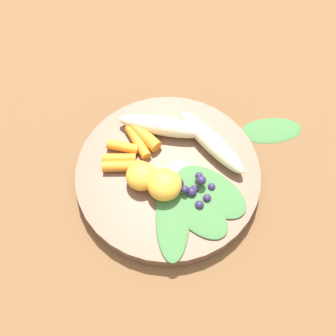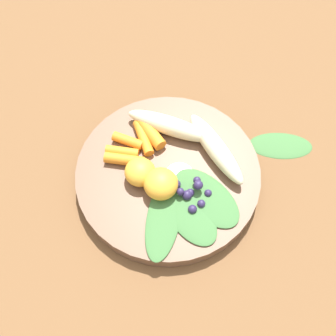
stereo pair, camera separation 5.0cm
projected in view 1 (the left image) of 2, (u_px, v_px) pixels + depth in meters
ground_plane at (168, 179)px, 0.67m from camera, size 2.40×2.40×0.00m
bowl at (168, 175)px, 0.66m from camera, size 0.28×0.28×0.03m
banana_peeled_left at (162, 126)px, 0.67m from camera, size 0.12×0.12×0.03m
banana_peeled_right at (211, 142)px, 0.66m from camera, size 0.04×0.14×0.03m
orange_segment_near at (164, 185)px, 0.62m from camera, size 0.05×0.05×0.04m
orange_segment_far at (141, 176)px, 0.63m from camera, size 0.05×0.05×0.03m
carrot_front at (144, 135)px, 0.67m from camera, size 0.03×0.06×0.02m
carrot_mid_left at (138, 142)px, 0.66m from camera, size 0.02×0.06×0.02m
carrot_mid_right at (123, 147)px, 0.66m from camera, size 0.04×0.04×0.02m
carrot_rear at (119, 158)px, 0.65m from camera, size 0.05×0.04×0.01m
carrot_small at (123, 166)px, 0.64m from camera, size 0.06×0.05×0.02m
blueberry_pile at (195, 188)px, 0.62m from camera, size 0.05×0.06×0.03m
coconut_shred_patch at (180, 174)px, 0.64m from camera, size 0.04×0.04×0.00m
kale_leaf_left at (173, 216)px, 0.61m from camera, size 0.11×0.14×0.00m
kale_leaf_right at (202, 212)px, 0.61m from camera, size 0.07×0.10×0.00m
kale_leaf_rear at (210, 191)px, 0.63m from camera, size 0.10×0.13×0.00m
kale_leaf_stray at (271, 130)px, 0.71m from camera, size 0.11×0.09×0.01m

